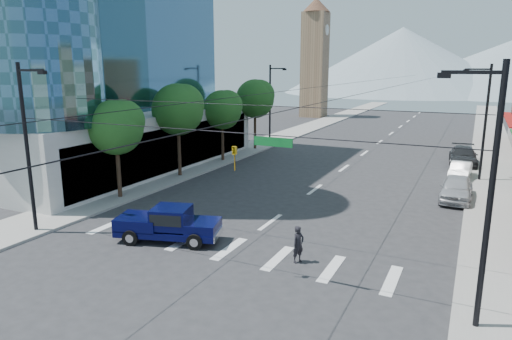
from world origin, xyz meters
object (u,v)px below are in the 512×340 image
(parked_car_near, at_px, (456,188))
(parked_car_mid, at_px, (460,171))
(parked_car_far, at_px, (463,156))
(pickup_truck, at_px, (168,223))
(pedestrian, at_px, (298,244))

(parked_car_near, bearing_deg, parked_car_mid, 90.47)
(parked_car_near, distance_m, parked_car_far, 12.52)
(parked_car_mid, height_order, parked_car_far, parked_car_far)
(pickup_truck, height_order, parked_car_mid, pickup_truck)
(parked_car_mid, bearing_deg, parked_car_far, 93.61)
(parked_car_near, bearing_deg, parked_car_far, 90.47)
(parked_car_mid, relative_size, parked_car_far, 0.72)
(pedestrian, xyz_separation_m, parked_car_mid, (6.01, 20.56, -0.18))
(pickup_truck, relative_size, parked_car_mid, 1.36)
(parked_car_near, bearing_deg, pedestrian, -112.86)
(pickup_truck, relative_size, parked_car_far, 0.98)
(parked_car_near, height_order, parked_car_mid, parked_car_near)
(pedestrian, relative_size, parked_car_far, 0.30)
(pedestrian, relative_size, parked_car_mid, 0.42)
(pedestrian, height_order, parked_car_mid, pedestrian)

